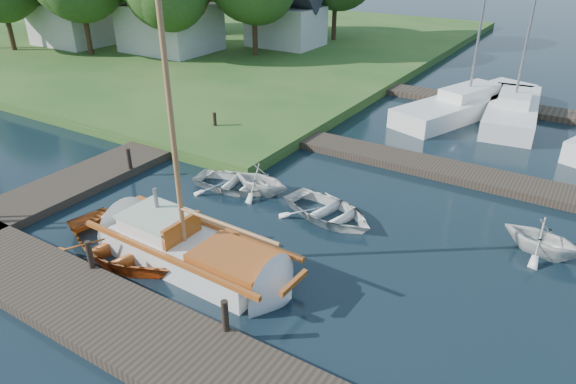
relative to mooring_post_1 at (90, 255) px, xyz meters
The scene contains 20 objects.
ground 5.87m from the mooring_post_1, 59.04° to the left, with size 160.00×160.00×0.00m, color black.
near_dock 3.21m from the mooring_post_1, 18.43° to the right, with size 18.00×2.20×0.30m, color #2D261D.
left_dock 8.62m from the mooring_post_1, 125.54° to the left, with size 2.20×18.00×0.30m, color #2D261D.
far_dock 12.55m from the mooring_post_1, 66.50° to the left, with size 14.00×1.60×0.30m, color #2D261D.
shore 36.80m from the mooring_post_1, 132.80° to the left, with size 50.00×40.00×0.50m, color #25501B.
mooring_post_1 is the anchor object (origin of this frame).
mooring_post_2 4.50m from the mooring_post_1, ahead, with size 0.16×0.16×0.80m, color black.
mooring_post_4 6.40m from the mooring_post_1, 128.66° to the left, with size 0.16×0.16×0.80m, color black.
mooring_post_5 10.77m from the mooring_post_1, 111.80° to the left, with size 0.16×0.16×0.80m, color black.
sailboat 2.72m from the mooring_post_1, 43.63° to the left, with size 7.20×2.18×9.83m.
dinghy 1.23m from the mooring_post_1, 98.03° to the left, with size 3.13×4.38×0.91m, color #9C4D0F.
tender_a 6.21m from the mooring_post_1, 90.09° to the left, with size 2.20×3.08×0.64m, color white.
tender_b 6.52m from the mooring_post_1, 81.55° to the left, with size 1.91×2.21×1.17m, color white.
tender_c 7.23m from the mooring_post_1, 57.95° to the left, with size 2.38×3.33×0.69m, color white.
tender_d 12.51m from the mooring_post_1, 37.23° to the left, with size 1.96×2.27×1.20m, color white.
marina_boat_1 19.86m from the mooring_post_1, 76.21° to the left, with size 5.27×9.64×9.86m.
marina_boat_2 20.54m from the mooring_post_1, 70.48° to the left, with size 3.01×7.50×11.81m.
house_a 27.11m from the mooring_post_1, 128.99° to the left, with size 6.30×5.00×6.29m.
house_b 31.47m from the mooring_post_1, 142.77° to the left, with size 5.77×4.50×5.79m.
house_c 29.22m from the mooring_post_1, 112.17° to the left, with size 5.25×4.00×5.28m.
Camera 1 is at (7.37, -11.74, 8.26)m, focal length 32.00 mm.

